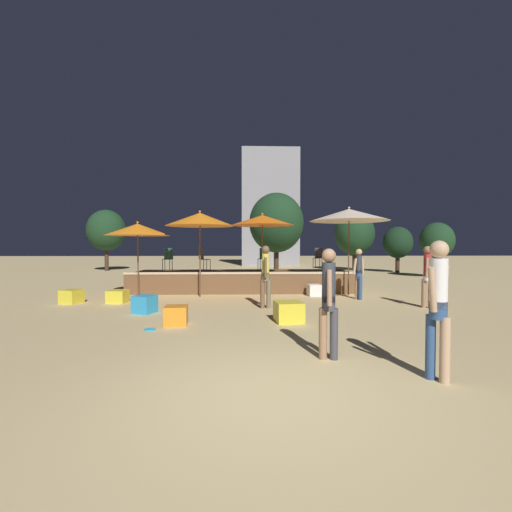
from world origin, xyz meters
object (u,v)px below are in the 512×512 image
(cube_seat_0, at_px, (289,312))
(background_tree_4, at_px, (437,241))
(patio_umbrella_0, at_px, (262,220))
(background_tree_0, at_px, (276,223))
(person_1, at_px, (329,299))
(background_tree_2, at_px, (106,230))
(bistro_chair_3, at_px, (263,257))
(frisbee_disc, at_px, (150,330))
(person_3, at_px, (359,272))
(background_tree_3, at_px, (354,233))
(person_0, at_px, (427,274))
(cube_seat_3, at_px, (314,290))
(cube_seat_4, at_px, (176,315))
(patio_umbrella_3, at_px, (200,219))
(patio_umbrella_1, at_px, (138,230))
(cube_seat_1, at_px, (145,304))
(bistro_chair_1, at_px, (168,257))
(patio_umbrella_2, at_px, (349,215))
(person_4, at_px, (266,274))
(bistro_chair_0, at_px, (203,257))
(cube_seat_2, at_px, (118,296))
(person_2, at_px, (438,302))
(background_tree_1, at_px, (398,243))
(cube_seat_5, at_px, (72,296))

(cube_seat_0, xyz_separation_m, background_tree_4, (10.03, 11.26, 1.89))
(patio_umbrella_0, relative_size, background_tree_0, 0.63)
(person_1, height_order, background_tree_2, background_tree_2)
(bistro_chair_3, bearing_deg, frisbee_disc, -91.38)
(person_3, relative_size, background_tree_3, 0.39)
(person_0, bearing_deg, patio_umbrella_0, 1.48)
(cube_seat_3, distance_m, cube_seat_4, 6.10)
(person_3, bearing_deg, patio_umbrella_3, 59.92)
(patio_umbrella_0, distance_m, person_1, 7.58)
(patio_umbrella_1, height_order, background_tree_0, background_tree_0)
(bistro_chair_3, bearing_deg, person_0, -22.10)
(cube_seat_1, distance_m, bistro_chair_1, 4.58)
(patio_umbrella_2, height_order, cube_seat_4, patio_umbrella_2)
(person_4, bearing_deg, bistro_chair_0, 125.54)
(patio_umbrella_2, relative_size, cube_seat_0, 4.58)
(cube_seat_1, relative_size, person_4, 0.36)
(cube_seat_2, bearing_deg, cube_seat_4, -51.74)
(person_0, height_order, background_tree_4, background_tree_4)
(patio_umbrella_0, xyz_separation_m, person_0, (4.71, -2.90, -1.77))
(cube_seat_3, height_order, cube_seat_4, cube_seat_4)
(cube_seat_4, bearing_deg, bistro_chair_3, 69.43)
(cube_seat_1, bearing_deg, person_2, -42.38)
(bistro_chair_0, distance_m, background_tree_1, 15.52)
(patio_umbrella_3, distance_m, cube_seat_5, 4.83)
(bistro_chair_0, bearing_deg, person_4, -126.44)
(bistro_chair_1, height_order, background_tree_0, background_tree_0)
(person_1, bearing_deg, patio_umbrella_0, -74.69)
(cube_seat_2, xyz_separation_m, bistro_chair_3, (4.84, 3.11, 1.18))
(cube_seat_1, distance_m, person_4, 3.47)
(bistro_chair_3, bearing_deg, background_tree_1, 63.92)
(cube_seat_3, distance_m, background_tree_1, 13.56)
(patio_umbrella_3, bearing_deg, patio_umbrella_0, 11.78)
(cube_seat_4, height_order, person_1, person_1)
(patio_umbrella_3, xyz_separation_m, cube_seat_5, (-3.91, -1.26, -2.55))
(background_tree_2, distance_m, background_tree_3, 18.40)
(patio_umbrella_1, relative_size, person_4, 1.48)
(person_4, relative_size, background_tree_3, 0.42)
(cube_seat_1, distance_m, person_3, 6.98)
(cube_seat_2, xyz_separation_m, background_tree_1, (14.60, 12.15, 1.86))
(cube_seat_2, bearing_deg, background_tree_1, 39.76)
(bistro_chair_3, height_order, background_tree_3, background_tree_3)
(bistro_chair_0, relative_size, background_tree_0, 0.19)
(cube_seat_4, bearing_deg, person_0, 15.64)
(background_tree_0, bearing_deg, patio_umbrella_2, -73.81)
(bistro_chair_1, distance_m, background_tree_0, 7.73)
(background_tree_0, distance_m, background_tree_2, 13.50)
(bistro_chair_0, bearing_deg, background_tree_0, -8.54)
(patio_umbrella_1, xyz_separation_m, cube_seat_4, (2.28, -4.58, -2.19))
(bistro_chair_1, distance_m, frisbee_disc, 6.60)
(patio_umbrella_2, distance_m, person_4, 4.55)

